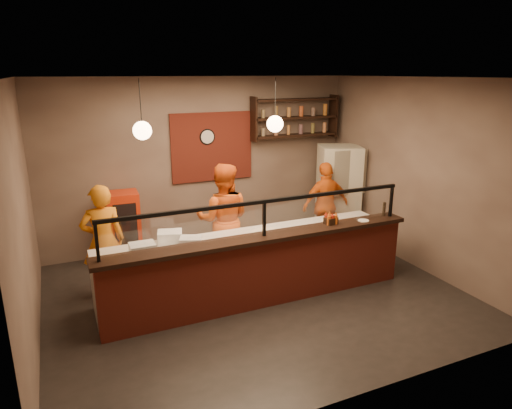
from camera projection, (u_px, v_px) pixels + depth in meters
name	position (u px, v px, depth m)	size (l,w,h in m)	color
floor	(255.00, 295.00, 6.97)	(6.00, 6.00, 0.00)	black
ceiling	(255.00, 78.00, 6.07)	(6.00, 6.00, 0.00)	#342C28
wall_back	(202.00, 163.00, 8.71)	(6.00, 6.00, 0.00)	#7C685B
wall_left	(22.00, 220.00, 5.34)	(5.00, 5.00, 0.00)	#7C685B
wall_right	(417.00, 175.00, 7.70)	(5.00, 5.00, 0.00)	#7C685B
wall_front	(363.00, 255.00, 4.33)	(6.00, 6.00, 0.00)	#7C685B
brick_patch	(212.00, 147.00, 8.68)	(1.60, 0.04, 1.30)	maroon
service_counter	(264.00, 272.00, 6.56)	(4.60, 0.25, 1.00)	maroon
counter_ledge	(264.00, 238.00, 6.41)	(4.70, 0.37, 0.06)	black
worktop_cabinet	(250.00, 264.00, 7.02)	(4.60, 0.75, 0.85)	gray
worktop	(250.00, 237.00, 6.90)	(4.60, 0.75, 0.05)	silver
sneeze_guard	(264.00, 215.00, 6.32)	(4.50, 0.05, 0.52)	white
wall_shelving	(295.00, 118.00, 9.07)	(1.84, 0.28, 0.85)	black
wall_clock	(207.00, 137.00, 8.57)	(0.30, 0.30, 0.04)	black
pendant_left	(142.00, 130.00, 5.84)	(0.24, 0.24, 0.77)	black
pendant_right	(275.00, 124.00, 6.58)	(0.24, 0.24, 0.77)	black
cook_left	(103.00, 241.00, 6.75)	(0.63, 0.41, 1.73)	orange
cook_mid	(223.00, 219.00, 7.51)	(0.91, 0.71, 1.87)	#D15113
cook_right	(325.00, 205.00, 8.69)	(0.97, 0.40, 1.66)	orange
fridge	(338.00, 192.00, 9.22)	(0.78, 0.73, 1.87)	beige
red_cooler	(124.00, 227.00, 8.05)	(0.54, 0.50, 1.27)	red
pizza_dough	(266.00, 232.00, 7.00)	(0.47, 0.47, 0.01)	beige
prep_tub_a	(143.00, 249.00, 6.11)	(0.33, 0.27, 0.17)	silver
prep_tub_b	(170.00, 237.00, 6.57)	(0.34, 0.28, 0.17)	white
prep_tub_c	(191.00, 242.00, 6.39)	(0.30, 0.24, 0.15)	silver
rolling_pin	(172.00, 241.00, 6.57)	(0.06, 0.06, 0.35)	yellow
condiment_caddy	(331.00, 221.00, 6.90)	(0.18, 0.14, 0.10)	black
pepper_mill	(384.00, 209.00, 7.28)	(0.05, 0.05, 0.22)	black
small_plate	(363.00, 221.00, 7.04)	(0.17, 0.17, 0.01)	silver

